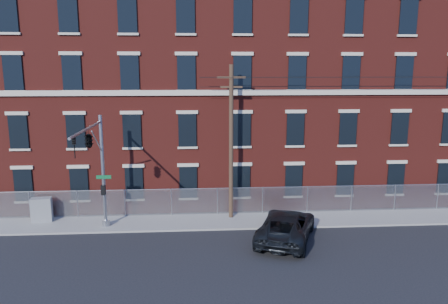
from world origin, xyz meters
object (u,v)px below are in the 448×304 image
traffic_signal_mast (93,151)px  utility_cabinet (42,210)px  utility_pole_near (231,140)px  pickup_truck (286,226)px

traffic_signal_mast → utility_cabinet: traffic_signal_mast is taller
utility_pole_near → pickup_truck: bearing=-52.5°
traffic_signal_mast → pickup_truck: bearing=-2.0°
traffic_signal_mast → utility_pole_near: 8.70m
traffic_signal_mast → utility_pole_near: bearing=23.1°
traffic_signal_mast → utility_pole_near: (8.00, 3.42, -0.05)m
pickup_truck → traffic_signal_mast: bearing=19.5°
utility_pole_near → pickup_truck: size_ratio=1.65×
traffic_signal_mast → utility_pole_near: utility_pole_near is taller
traffic_signal_mast → pickup_truck: 11.83m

